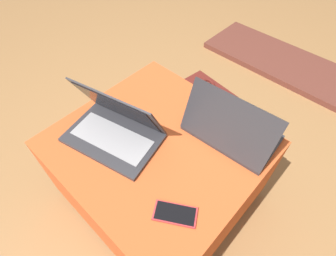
% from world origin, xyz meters
% --- Properties ---
extents(ground_plane, '(14.00, 14.00, 0.00)m').
position_xyz_m(ground_plane, '(0.00, 0.00, 0.00)').
color(ground_plane, '#9E7042').
extents(ottoman, '(0.81, 0.76, 0.47)m').
position_xyz_m(ottoman, '(0.00, 0.00, 0.24)').
color(ottoman, maroon).
rests_on(ottoman, ground_plane).
extents(laptop_near, '(0.43, 0.33, 0.24)m').
position_xyz_m(laptop_near, '(-0.15, -0.09, 0.52)').
color(laptop_near, '#333338').
rests_on(laptop_near, ottoman).
extents(laptop_far, '(0.39, 0.26, 0.23)m').
position_xyz_m(laptop_far, '(0.20, 0.22, 0.52)').
color(laptop_far, '#333338').
rests_on(laptop_far, ottoman).
extents(cell_phone, '(0.16, 0.14, 0.01)m').
position_xyz_m(cell_phone, '(0.26, -0.18, 0.48)').
color(cell_phone, red).
rests_on(cell_phone, ottoman).
extents(backpack, '(0.31, 0.22, 0.45)m').
position_xyz_m(backpack, '(-0.10, 0.50, 0.19)').
color(backpack, '#5B1E19').
rests_on(backpack, ground_plane).
extents(fireplace_hearth, '(1.40, 0.50, 0.04)m').
position_xyz_m(fireplace_hearth, '(0.00, 1.53, 0.02)').
color(fireplace_hearth, brown).
rests_on(fireplace_hearth, ground_plane).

